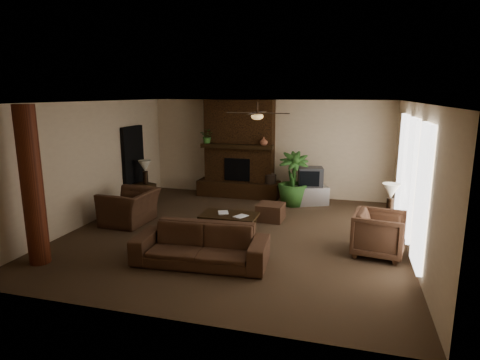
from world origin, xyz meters
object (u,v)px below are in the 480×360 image
(tv_stand, at_px, (311,195))
(side_table_left, at_px, (144,194))
(floor_plant, at_px, (293,191))
(side_table_right, at_px, (388,227))
(coffee_table, at_px, (229,217))
(log_column, at_px, (32,186))
(lamp_left, at_px, (145,168))
(armchair_right, at_px, (379,232))
(ottoman, at_px, (271,212))
(armchair_left, at_px, (130,201))
(floor_vase, at_px, (270,184))
(lamp_right, at_px, (391,193))
(sofa, at_px, (201,239))

(tv_stand, relative_size, side_table_left, 1.55)
(floor_plant, height_order, side_table_right, floor_plant)
(floor_plant, bearing_deg, coffee_table, -110.90)
(log_column, relative_size, floor_plant, 1.94)
(lamp_left, bearing_deg, tv_stand, 14.10)
(armchair_right, height_order, floor_plant, armchair_right)
(armchair_right, xyz_separation_m, ottoman, (-2.35, 1.56, -0.26))
(armchair_left, relative_size, floor_vase, 1.55)
(ottoman, height_order, side_table_right, side_table_right)
(floor_vase, xyz_separation_m, lamp_right, (3.00, -2.68, 0.57))
(side_table_right, bearing_deg, sofa, -147.24)
(ottoman, distance_m, side_table_left, 3.70)
(lamp_right, bearing_deg, ottoman, 164.91)
(armchair_right, relative_size, tv_stand, 1.08)
(armchair_left, distance_m, lamp_right, 5.74)
(floor_plant, height_order, side_table_left, floor_plant)
(sofa, distance_m, floor_plant, 4.37)
(coffee_table, relative_size, lamp_left, 1.85)
(log_column, relative_size, ottoman, 4.67)
(log_column, xyz_separation_m, lamp_right, (6.10, 2.82, -0.40))
(ottoman, relative_size, tv_stand, 0.71)
(coffee_table, relative_size, lamp_right, 1.85)
(armchair_left, height_order, lamp_right, lamp_right)
(coffee_table, relative_size, floor_plant, 0.83)
(coffee_table, relative_size, tv_stand, 1.41)
(ottoman, height_order, floor_plant, floor_plant)
(tv_stand, height_order, lamp_right, lamp_right)
(lamp_left, bearing_deg, floor_plant, 12.69)
(armchair_left, distance_m, floor_vase, 4.10)
(side_table_right, bearing_deg, side_table_left, 169.10)
(lamp_left, distance_m, side_table_right, 6.35)
(floor_vase, bearing_deg, lamp_left, -156.19)
(tv_stand, bearing_deg, armchair_right, -88.47)
(lamp_left, bearing_deg, armchair_left, -73.81)
(armchair_left, bearing_deg, side_table_left, -159.23)
(floor_vase, distance_m, lamp_right, 4.06)
(armchair_left, xyz_separation_m, tv_stand, (3.92, 2.77, -0.27))
(lamp_left, height_order, side_table_right, lamp_left)
(log_column, relative_size, side_table_right, 5.09)
(armchair_right, bearing_deg, tv_stand, 34.56)
(tv_stand, xyz_separation_m, floor_plant, (-0.49, -0.22, 0.15))
(floor_vase, bearing_deg, tv_stand, -14.07)
(sofa, xyz_separation_m, ottoman, (0.72, 2.78, -0.26))
(floor_plant, bearing_deg, ottoman, -102.11)
(ottoman, relative_size, lamp_right, 0.92)
(floor_plant, xyz_separation_m, side_table_right, (2.27, -2.12, -0.13))
(sofa, bearing_deg, floor_plant, 72.72)
(floor_vase, xyz_separation_m, lamp_left, (-3.19, -1.41, 0.57))
(floor_plant, distance_m, side_table_left, 4.08)
(log_column, bearing_deg, tv_stand, 50.35)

